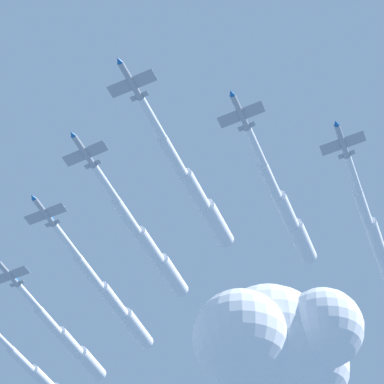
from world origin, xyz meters
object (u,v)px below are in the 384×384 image
Objects in this scene: jet_lead at (196,192)px; jet_port_inner at (287,212)px; jet_trail_starboard at (44,381)px; jet_starboard_outer at (70,343)px; jet_port_mid at (376,238)px; jet_starboard_mid at (115,303)px; jet_starboard_inner at (151,248)px.

jet_lead is 19.25m from jet_port_inner.
jet_starboard_outer is at bearing -125.98° from jet_trail_starboard.
jet_starboard_mid reaches higher than jet_port_mid.
jet_starboard_mid is 38.63m from jet_trail_starboard.
jet_starboard_inner is at bearing 96.43° from jet_port_inner.
jet_starboard_mid is (13.65, 18.16, 0.14)m from jet_starboard_inner.
jet_starboard_outer is at bearing 75.69° from jet_port_inner.
jet_starboard_mid is (10.27, 48.15, 0.38)m from jet_port_inner.
jet_starboard_inner is at bearing -121.96° from jet_trail_starboard.
jet_lead is 1.04× the size of jet_port_inner.
jet_trail_starboard is (32.39, 51.91, -1.42)m from jet_starboard_inner.
jet_lead is 20.83m from jet_starboard_inner.
jet_trail_starboard is (11.85, 94.01, -1.35)m from jet_port_mid.
jet_starboard_mid reaches higher than jet_starboard_outer.
jet_starboard_inner is at bearing 116.00° from jet_port_mid.
jet_port_mid is 60.66m from jet_starboard_mid.
jet_starboard_outer is at bearing 60.18° from jet_starboard_inner.
jet_port_inner is at bearing -109.50° from jet_trail_starboard.
jet_trail_starboard reaches higher than jet_starboard_outer.
jet_starboard_inner is 0.93× the size of jet_starboard_mid.
jet_port_mid is 1.03× the size of jet_starboard_outer.
jet_port_mid reaches higher than jet_trail_starboard.
jet_lead is at bearing 142.30° from jet_port_mid.
jet_trail_starboard is at bearing 54.02° from jet_starboard_outer.
jet_port_inner is at bearing -104.31° from jet_starboard_outer.
jet_starboard_mid reaches higher than jet_lead.
jet_port_mid is 94.76m from jet_trail_starboard.
jet_port_mid reaches higher than jet_starboard_outer.
jet_starboard_inner reaches higher than jet_port_mid.
jet_starboard_inner reaches higher than jet_starboard_outer.
jet_port_mid is at bearing -37.70° from jet_lead.
jet_starboard_outer is (31.15, 52.18, -1.87)m from jet_lead.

